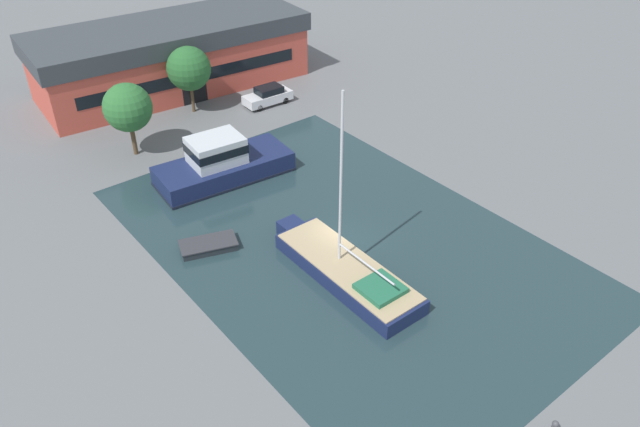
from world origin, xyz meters
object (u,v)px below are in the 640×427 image
object	(u,v)px
quay_tree_by_water	(128,108)
motor_cruiser	(222,164)
parked_car	(268,96)
warehouse_building	(172,55)
quay_tree_near_building	(189,69)
sailboat_moored	(346,270)
small_dinghy	(208,245)

from	to	relation	value
quay_tree_by_water	motor_cruiser	distance (m)	8.87
quay_tree_by_water	parked_car	world-z (taller)	quay_tree_by_water
warehouse_building	motor_cruiser	distance (m)	18.86
parked_car	motor_cruiser	distance (m)	13.49
quay_tree_near_building	parked_car	bearing A→B (deg)	-25.86
quay_tree_by_water	sailboat_moored	bearing A→B (deg)	-81.89
sailboat_moored	parked_car	bearing A→B (deg)	66.15
parked_car	small_dinghy	xyz separation A→B (m)	(-15.61, -15.68, -0.58)
warehouse_building	quay_tree_near_building	size ratio (longest dim) A/B	4.39
quay_tree_near_building	motor_cruiser	bearing A→B (deg)	-109.19
parked_car	motor_cruiser	world-z (taller)	motor_cruiser
warehouse_building	parked_car	bearing A→B (deg)	-58.10
sailboat_moored	motor_cruiser	world-z (taller)	sailboat_moored
motor_cruiser	quay_tree_by_water	bearing A→B (deg)	30.07
warehouse_building	parked_car	xyz separation A→B (m)	(4.73, -9.19, -2.31)
quay_tree_near_building	motor_cruiser	size ratio (longest dim) A/B	0.57
quay_tree_near_building	quay_tree_by_water	xyz separation A→B (m)	(-7.59, -4.08, -0.03)
warehouse_building	quay_tree_near_building	xyz separation A→B (m)	(-1.44, -6.19, 0.92)
sailboat_moored	quay_tree_by_water	bearing A→B (deg)	98.65
warehouse_building	motor_cruiser	xyz separation A→B (m)	(-5.53, -17.93, -1.92)
quay_tree_near_building	parked_car	size ratio (longest dim) A/B	1.31
parked_car	motor_cruiser	bearing A→B (deg)	132.68
warehouse_building	small_dinghy	distance (m)	27.30
parked_car	quay_tree_near_building	bearing A→B (deg)	66.39
quay_tree_near_building	quay_tree_by_water	world-z (taller)	quay_tree_near_building
sailboat_moored	motor_cruiser	xyz separation A→B (m)	(0.33, 14.61, 0.64)
sailboat_moored	quay_tree_near_building	bearing A→B (deg)	81.03
quay_tree_by_water	small_dinghy	bearing A→B (deg)	-97.19
parked_car	sailboat_moored	distance (m)	25.65
motor_cruiser	small_dinghy	bearing A→B (deg)	147.88
quay_tree_by_water	sailboat_moored	size ratio (longest dim) A/B	0.50
motor_cruiser	sailboat_moored	bearing A→B (deg)	-175.83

